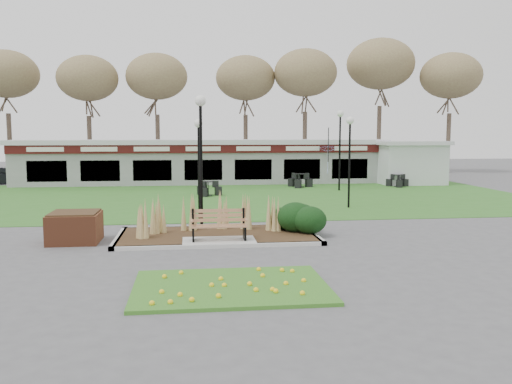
{
  "coord_description": "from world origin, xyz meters",
  "views": [
    {
      "loc": [
        -0.85,
        -16.04,
        3.38
      ],
      "look_at": [
        1.36,
        2.0,
        1.38
      ],
      "focal_mm": 38.0,
      "sensor_mm": 36.0,
      "label": 1
    }
  ],
  "objects": [
    {
      "name": "bistro_set_b",
      "position": [
        0.1,
        12.84,
        0.27
      ],
      "size": [
        1.33,
        1.4,
        0.75
      ],
      "color": "black",
      "rests_on": "ground"
    },
    {
      "name": "food_pavilion",
      "position": [
        0.0,
        19.96,
        1.48
      ],
      "size": [
        24.6,
        3.4,
        2.9
      ],
      "color": "gray",
      "rests_on": "ground"
    },
    {
      "name": "lawn",
      "position": [
        0.0,
        12.0,
        0.01
      ],
      "size": [
        34.0,
        16.0,
        0.02
      ],
      "primitive_type": "cube",
      "color": "#306C22",
      "rests_on": "ground"
    },
    {
      "name": "service_hut",
      "position": [
        13.5,
        18.0,
        1.45
      ],
      "size": [
        4.4,
        3.4,
        2.83
      ],
      "color": "silver",
      "rests_on": "ground"
    },
    {
      "name": "brick_planter",
      "position": [
        -4.4,
        1.0,
        0.48
      ],
      "size": [
        1.5,
        1.5,
        0.95
      ],
      "color": "brown",
      "rests_on": "ground"
    },
    {
      "name": "ground",
      "position": [
        0.0,
        0.0,
        0.0
      ],
      "size": [
        100.0,
        100.0,
        0.0
      ],
      "primitive_type": "plane",
      "color": "#515154",
      "rests_on": "ground"
    },
    {
      "name": "park_bench",
      "position": [
        0.0,
        0.25,
        0.59
      ],
      "size": [
        1.7,
        0.66,
        0.93
      ],
      "color": "#905D41",
      "rests_on": "ground"
    },
    {
      "name": "lamp_post_far_right",
      "position": [
        7.77,
        14.51,
        3.38
      ],
      "size": [
        0.39,
        0.39,
        4.64
      ],
      "color": "black",
      "rests_on": "ground"
    },
    {
      "name": "planting_bed",
      "position": [
        1.27,
        1.35,
        0.37
      ],
      "size": [
        6.75,
        3.4,
        1.27
      ],
      "color": "#372A16",
      "rests_on": "ground"
    },
    {
      "name": "tree_backdrop",
      "position": [
        0.0,
        28.0,
        8.36
      ],
      "size": [
        47.24,
        5.24,
        10.36
      ],
      "color": "#47382B",
      "rests_on": "ground"
    },
    {
      "name": "flower_bed",
      "position": [
        0.0,
        -4.6,
        0.07
      ],
      "size": [
        4.2,
        3.0,
        0.16
      ],
      "color": "#29641C",
      "rests_on": "ground"
    },
    {
      "name": "lamp_post_near_right",
      "position": [
        -0.5,
        4.93,
        2.83
      ],
      "size": [
        0.32,
        0.32,
        3.88
      ],
      "color": "black",
      "rests_on": "ground"
    },
    {
      "name": "bistro_set_d",
      "position": [
        12.0,
        16.2,
        0.27
      ],
      "size": [
        1.37,
        1.34,
        0.75
      ],
      "color": "black",
      "rests_on": "ground"
    },
    {
      "name": "bistro_set_c",
      "position": [
        5.87,
        16.66,
        0.3
      ],
      "size": [
        1.47,
        1.55,
        0.83
      ],
      "color": "black",
      "rests_on": "ground"
    },
    {
      "name": "lamp_post_mid_right",
      "position": [
        6.22,
        7.42,
        2.97
      ],
      "size": [
        0.34,
        0.34,
        4.07
      ],
      "color": "black",
      "rests_on": "ground"
    },
    {
      "name": "patio_umbrella",
      "position": [
        8.0,
        18.0,
        1.64
      ],
      "size": [
        2.45,
        2.48,
        2.59
      ],
      "color": "black",
      "rests_on": "ground"
    },
    {
      "name": "lamp_post_near_left",
      "position": [
        -0.46,
        3.2,
        3.41
      ],
      "size": [
        0.39,
        0.39,
        4.67
      ],
      "color": "black",
      "rests_on": "ground"
    }
  ]
}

